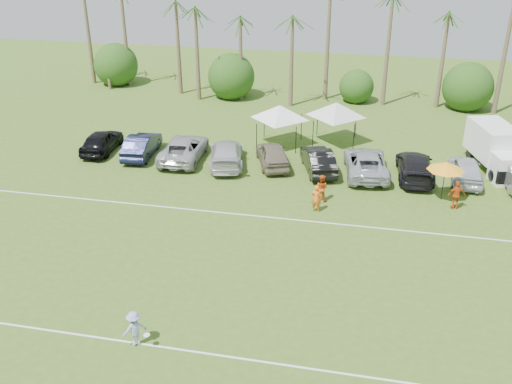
# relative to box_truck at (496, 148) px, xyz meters

# --- Properties ---
(ground) EXTENTS (120.00, 120.00, 0.00)m
(ground) POSITION_rel_box_truck_xyz_m (-16.28, -24.26, -1.62)
(ground) COLOR #3E5C1B
(ground) RESTS_ON ground
(field_lines) EXTENTS (80.00, 12.10, 0.01)m
(field_lines) POSITION_rel_box_truck_xyz_m (-16.28, -16.26, -1.61)
(field_lines) COLOR white
(field_lines) RESTS_ON ground
(palm_tree_0) EXTENTS (2.40, 2.40, 8.90)m
(palm_tree_0) POSITION_rel_box_truck_xyz_m (-38.28, 13.74, 5.86)
(palm_tree_0) COLOR brown
(palm_tree_0) RESTS_ON ground
(palm_tree_1) EXTENTS (2.40, 2.40, 9.90)m
(palm_tree_1) POSITION_rel_box_truck_xyz_m (-33.28, 13.74, 6.74)
(palm_tree_1) COLOR brown
(palm_tree_1) RESTS_ON ground
(palm_tree_4) EXTENTS (2.40, 2.40, 8.90)m
(palm_tree_4) POSITION_rel_box_truck_xyz_m (-20.28, 13.74, 5.86)
(palm_tree_4) COLOR brown
(palm_tree_4) RESTS_ON ground
(palm_tree_5) EXTENTS (2.40, 2.40, 9.90)m
(palm_tree_5) POSITION_rel_box_truck_xyz_m (-16.28, 13.74, 6.74)
(palm_tree_5) COLOR brown
(palm_tree_5) RESTS_ON ground
(palm_tree_6) EXTENTS (2.40, 2.40, 10.90)m
(palm_tree_6) POSITION_rel_box_truck_xyz_m (-12.28, 13.74, 7.60)
(palm_tree_6) COLOR brown
(palm_tree_6) RESTS_ON ground
(palm_tree_8) EXTENTS (2.40, 2.40, 8.90)m
(palm_tree_8) POSITION_rel_box_truck_xyz_m (-3.28, 13.74, 5.86)
(palm_tree_8) COLOR brown
(palm_tree_8) RESTS_ON ground
(palm_tree_9) EXTENTS (2.40, 2.40, 9.90)m
(palm_tree_9) POSITION_rel_box_truck_xyz_m (1.72, 13.74, 6.74)
(palm_tree_9) COLOR brown
(palm_tree_9) RESTS_ON ground
(bush_tree_0) EXTENTS (4.00, 4.00, 4.00)m
(bush_tree_0) POSITION_rel_box_truck_xyz_m (-35.28, 14.74, 0.18)
(bush_tree_0) COLOR brown
(bush_tree_0) RESTS_ON ground
(bush_tree_1) EXTENTS (4.00, 4.00, 4.00)m
(bush_tree_1) POSITION_rel_box_truck_xyz_m (-22.28, 14.74, 0.18)
(bush_tree_1) COLOR brown
(bush_tree_1) RESTS_ON ground
(bush_tree_2) EXTENTS (4.00, 4.00, 4.00)m
(bush_tree_2) POSITION_rel_box_truck_xyz_m (-10.28, 14.74, 0.18)
(bush_tree_2) COLOR brown
(bush_tree_2) RESTS_ON ground
(bush_tree_3) EXTENTS (4.00, 4.00, 4.00)m
(bush_tree_3) POSITION_rel_box_truck_xyz_m (-0.28, 14.74, 0.18)
(bush_tree_3) COLOR brown
(bush_tree_3) RESTS_ON ground
(sideline_player_a) EXTENTS (0.64, 0.44, 1.70)m
(sideline_player_a) POSITION_rel_box_truck_xyz_m (-11.46, -8.89, -0.77)
(sideline_player_a) COLOR orange
(sideline_player_a) RESTS_ON ground
(sideline_player_b) EXTENTS (1.00, 0.88, 1.73)m
(sideline_player_b) POSITION_rel_box_truck_xyz_m (-11.31, -7.38, -0.75)
(sideline_player_b) COLOR #CE4E16
(sideline_player_b) RESTS_ON ground
(sideline_player_c) EXTENTS (1.13, 0.67, 1.80)m
(sideline_player_c) POSITION_rel_box_truck_xyz_m (-3.23, -6.84, -0.72)
(sideline_player_c) COLOR #CB5216
(sideline_player_c) RESTS_ON ground
(box_truck) EXTENTS (3.66, 6.23, 3.02)m
(box_truck) POSITION_rel_box_truck_xyz_m (0.00, 0.00, 0.00)
(box_truck) COLOR white
(box_truck) RESTS_ON ground
(canopy_tent_left) EXTENTS (4.60, 4.60, 3.73)m
(canopy_tent_left) POSITION_rel_box_truck_xyz_m (-15.49, 1.59, 1.58)
(canopy_tent_left) COLOR black
(canopy_tent_left) RESTS_ON ground
(canopy_tent_right) EXTENTS (4.71, 4.71, 3.82)m
(canopy_tent_right) POSITION_rel_box_truck_xyz_m (-11.35, 2.93, 1.65)
(canopy_tent_right) COLOR black
(canopy_tent_right) RESTS_ON ground
(market_umbrella) EXTENTS (2.28, 2.28, 2.54)m
(market_umbrella) POSITION_rel_box_truck_xyz_m (-3.93, -5.73, 0.67)
(market_umbrella) COLOR black
(market_umbrella) RESTS_ON ground
(frisbee_player) EXTENTS (1.29, 1.14, 1.62)m
(frisbee_player) POSITION_rel_box_truck_xyz_m (-17.43, -22.32, -0.81)
(frisbee_player) COLOR #97A5D6
(frisbee_player) RESTS_ON ground
(parked_car_0) EXTENTS (2.21, 4.95, 1.65)m
(parked_car_0) POSITION_rel_box_truck_xyz_m (-28.36, -2.49, -0.79)
(parked_car_0) COLOR black
(parked_car_0) RESTS_ON ground
(parked_car_1) EXTENTS (2.16, 5.15, 1.65)m
(parked_car_1) POSITION_rel_box_truck_xyz_m (-25.09, -2.67, -0.79)
(parked_car_1) COLOR #111434
(parked_car_1) RESTS_ON ground
(parked_car_2) EXTENTS (3.07, 6.10, 1.65)m
(parked_car_2) POSITION_rel_box_truck_xyz_m (-21.82, -2.71, -0.79)
(parked_car_2) COLOR #AAABAD
(parked_car_2) RESTS_ON ground
(parked_car_3) EXTENTS (3.55, 6.08, 1.65)m
(parked_car_3) POSITION_rel_box_truck_xyz_m (-18.55, -3.00, -0.79)
(parked_car_3) COLOR silver
(parked_car_3) RESTS_ON ground
(parked_car_4) EXTENTS (3.45, 5.23, 1.65)m
(parked_car_4) POSITION_rel_box_truck_xyz_m (-15.28, -2.48, -0.79)
(parked_car_4) COLOR gray
(parked_car_4) RESTS_ON ground
(parked_car_5) EXTENTS (3.19, 5.32, 1.65)m
(parked_car_5) POSITION_rel_box_truck_xyz_m (-12.01, -2.84, -0.79)
(parked_car_5) COLOR black
(parked_car_5) RESTS_ON ground
(parked_car_6) EXTENTS (3.50, 6.26, 1.65)m
(parked_car_6) POSITION_rel_box_truck_xyz_m (-8.74, -2.70, -0.79)
(parked_car_6) COLOR #AAAFB5
(parked_car_6) RESTS_ON ground
(parked_car_7) EXTENTS (2.56, 5.80, 1.65)m
(parked_car_7) POSITION_rel_box_truck_xyz_m (-5.47, -2.58, -0.79)
(parked_car_7) COLOR black
(parked_car_7) RESTS_ON ground
(parked_car_8) EXTENTS (1.96, 4.86, 1.65)m
(parked_car_8) POSITION_rel_box_truck_xyz_m (-2.20, -2.48, -0.79)
(parked_car_8) COLOR silver
(parked_car_8) RESTS_ON ground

